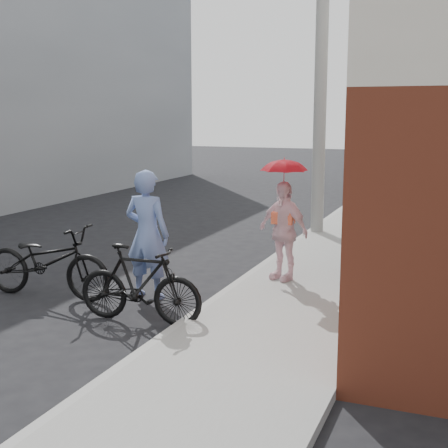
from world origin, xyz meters
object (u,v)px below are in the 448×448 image
Objects in this scene: bike_left at (47,261)px; utility_pole at (321,78)px; kimono_woman at (283,231)px; planter at (386,262)px; officer at (147,234)px; bike_right at (140,284)px.

utility_pole is at bearing -26.64° from bike_left.
kimono_woman is (3.13, 1.91, 0.35)m from bike_left.
utility_pole reaches higher than bike_left.
bike_left reaches higher than planter.
officer is 1.10× the size of bike_right.
bike_left is at bearing -126.25° from kimono_woman.
bike_right is 5.06× the size of planter.
utility_pole reaches higher than bike_right.
planter is (2.71, 3.85, -0.32)m from bike_right.
bike_right is (0.46, -1.06, -0.44)m from officer.
bike_left is at bearing -113.42° from utility_pole.
planter is (4.58, 3.35, -0.35)m from bike_left.
utility_pole is at bearing 123.83° from planter.
officer is 5.59× the size of planter.
officer reaches higher than bike_right.
utility_pole reaches higher than kimono_woman.
utility_pole is 4.41× the size of kimono_woman.
planter is at bearing 67.07° from kimono_woman.
bike_right is (1.87, -0.50, -0.03)m from bike_left.
officer reaches higher than planter.
officer is 1.24m from bike_right.
officer reaches higher than bike_left.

